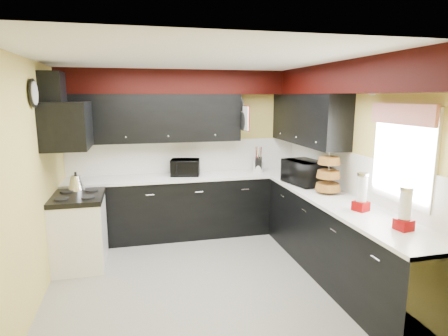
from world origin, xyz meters
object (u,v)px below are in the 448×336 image
(toaster_oven, at_px, (185,167))
(kettle, at_px, (76,183))
(microwave, at_px, (305,172))
(utensil_crock, at_px, (258,167))
(knife_block, at_px, (258,165))

(toaster_oven, relative_size, kettle, 1.98)
(microwave, xyz_separation_m, kettle, (-3.00, 0.46, -0.09))
(utensil_crock, xyz_separation_m, knife_block, (0.00, -0.01, 0.03))
(toaster_oven, relative_size, utensil_crock, 2.39)
(kettle, bearing_deg, knife_block, 9.56)
(knife_block, distance_m, kettle, 2.68)
(knife_block, relative_size, kettle, 1.08)
(toaster_oven, bearing_deg, utensil_crock, 11.52)
(microwave, distance_m, utensil_crock, 0.98)
(utensil_crock, bearing_deg, kettle, -170.32)
(toaster_oven, xyz_separation_m, kettle, (-1.49, -0.48, -0.05))
(kettle, bearing_deg, utensil_crock, 9.68)
(microwave, height_order, knife_block, microwave)
(utensil_crock, bearing_deg, toaster_oven, 178.37)
(toaster_oven, xyz_separation_m, knife_block, (1.15, -0.04, -0.01))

